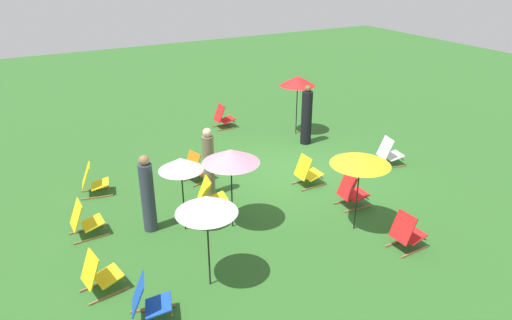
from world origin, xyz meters
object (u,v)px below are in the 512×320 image
deckchair_4 (99,275)px  umbrella_0 (181,164)px  umbrella_2 (361,159)px  deckchair_2 (148,302)px  deckchair_6 (223,118)px  person_0 (209,163)px  deckchair_7 (211,196)px  person_1 (307,117)px  deckchair_5 (197,168)px  umbrella_1 (231,156)px  deckchair_3 (93,181)px  umbrella_3 (298,81)px  umbrella_4 (206,204)px  deckchair_0 (407,233)px  deckchair_10 (85,221)px  person_2 (148,195)px  deckchair_1 (307,172)px  deckchair_9 (352,192)px  deckchair_8 (389,153)px

deckchair_4 → umbrella_0: 2.69m
umbrella_0 → umbrella_2: bearing=-118.5°
deckchair_2 → deckchair_6: 9.23m
deckchair_4 → person_0: person_0 is taller
deckchair_7 → person_1: bearing=-52.4°
deckchair_5 → umbrella_1: umbrella_1 is taller
deckchair_3 → umbrella_3: 7.03m
deckchair_3 → umbrella_4: umbrella_4 is taller
deckchair_0 → umbrella_1: umbrella_1 is taller
deckchair_0 → deckchair_10: 6.74m
person_1 → deckchair_4: bearing=48.9°
deckchair_3 → person_2: person_2 is taller
deckchair_7 → umbrella_0: (-0.48, 0.84, 1.20)m
deckchair_0 → umbrella_1: size_ratio=0.45×
deckchair_5 → person_1: 4.13m
deckchair_2 → deckchair_10: (3.11, 0.44, 0.00)m
deckchair_1 → umbrella_2: bearing=172.6°
deckchair_5 → deckchair_1: bearing=-139.0°
deckchair_0 → person_1: size_ratio=0.44×
deckchair_7 → deckchair_9: bearing=-106.8°
umbrella_0 → umbrella_3: (3.77, -5.37, 0.22)m
deckchair_4 → deckchair_9: same height
deckchair_8 → deckchair_4: bearing=113.4°
deckchair_2 → person_2: person_2 is taller
deckchair_8 → deckchair_3: bearing=86.4°
deckchair_1 → deckchair_3: (2.15, 4.97, 0.00)m
deckchair_0 → deckchair_7: size_ratio=1.00×
deckchair_0 → person_2: bearing=51.5°
deckchair_1 → deckchair_9: (-1.40, -0.31, 0.00)m
deckchair_5 → person_1: (0.82, -4.02, 0.51)m
deckchair_3 → umbrella_4: size_ratio=0.46×
deckchair_1 → umbrella_0: size_ratio=0.49×
deckchair_0 → deckchair_3: size_ratio=0.99×
deckchair_7 → deckchair_0: bearing=-130.9°
deckchair_10 → umbrella_0: bearing=-113.7°
deckchair_8 → person_1: bearing=36.6°
person_1 → umbrella_1: bearing=57.3°
deckchair_9 → umbrella_4: 4.45m
umbrella_2 → umbrella_4: bearing=93.3°
deckchair_0 → umbrella_1: (2.47, 2.75, 1.34)m
deckchair_4 → deckchair_6: same height
deckchair_4 → deckchair_2: bearing=-162.9°
deckchair_0 → deckchair_3: bearing=41.0°
deckchair_2 → umbrella_0: (2.33, -1.52, 1.20)m
deckchair_4 → deckchair_3: bearing=-19.3°
person_2 → deckchair_2: bearing=-95.8°
deckchair_6 → deckchair_9: bearing=-177.1°
deckchair_10 → umbrella_1: size_ratio=0.45×
umbrella_1 → deckchair_1: bearing=-71.6°
person_1 → person_2: (-2.55, 5.83, -0.04)m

